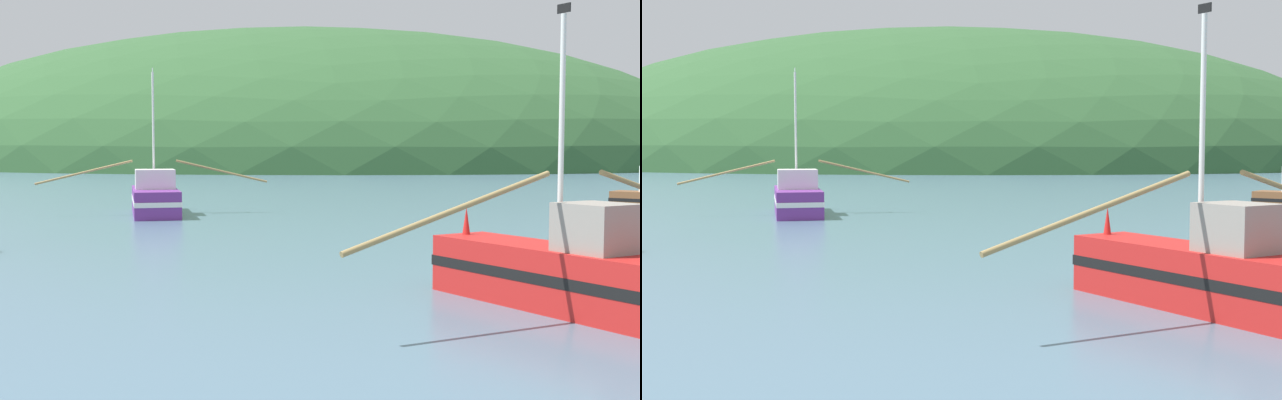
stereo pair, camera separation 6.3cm
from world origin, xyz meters
TOP-DOWN VIEW (x-y plane):
  - hill_mid_right at (-42.33, 163.80)m, footprint 176.11×140.89m
  - fishing_boat_red at (8.49, 14.26)m, footprint 8.53×8.69m
  - fishing_boat_purple at (-11.81, 35.33)m, footprint 10.82×8.07m

SIDE VIEW (x-z plane):
  - hill_mid_right at x=-42.33m, z-range -27.88..27.88m
  - fishing_boat_red at x=8.49m, z-range -2.53..4.20m
  - fishing_boat_purple at x=-11.81m, z-range -3.08..4.85m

